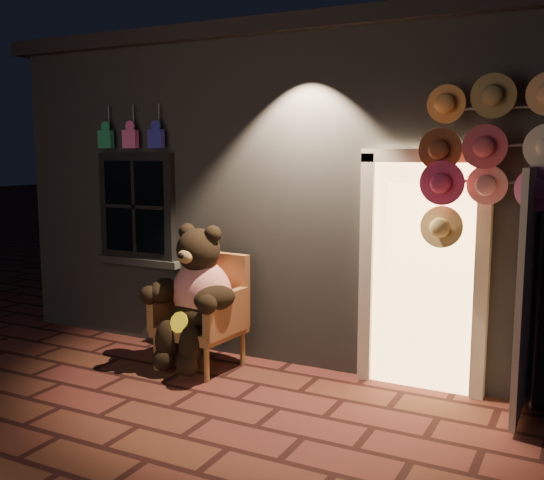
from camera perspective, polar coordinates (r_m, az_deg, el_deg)
The scene contains 5 objects.
ground at distance 5.46m, azimuth -5.47°, elevation -15.49°, with size 60.00×60.00×0.00m, color #572521.
shop_building at distance 8.64m, azimuth 8.86°, elevation 5.02°, with size 7.30×5.95×3.51m.
wicker_armchair at distance 6.51m, azimuth -6.02°, elevation -6.31°, with size 0.84×0.77×1.14m.
teddy_bear at distance 6.36m, azimuth -6.83°, elevation -5.01°, with size 1.02×0.82×1.41m.
hat_rack at distance 5.51m, azimuth 20.54°, elevation 7.21°, with size 1.55×0.22×2.75m.
Camera 1 is at (2.73, -4.20, 2.17)m, focal length 42.00 mm.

